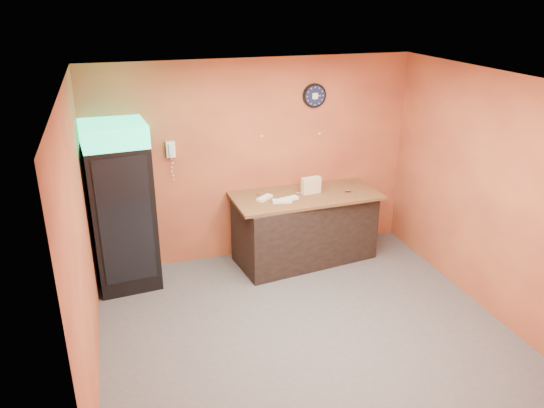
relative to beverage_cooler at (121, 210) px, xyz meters
name	(u,v)px	position (x,y,z in m)	size (l,w,h in m)	color
floor	(303,326)	(1.85, -1.60, -1.05)	(4.50, 4.50, 0.00)	#47474C
back_wall	(255,161)	(1.85, 0.40, 0.35)	(4.50, 0.02, 2.80)	#C36637
left_wall	(81,243)	(-0.40, -1.60, 0.35)	(0.02, 4.00, 2.80)	#C36637
right_wall	(485,193)	(4.10, -1.60, 0.35)	(0.02, 4.00, 2.80)	#C36637
ceiling	(309,80)	(1.85, -1.60, 1.75)	(4.50, 4.00, 0.02)	white
beverage_cooler	(121,210)	(0.00, 0.00, 0.00)	(0.82, 0.83, 2.15)	black
prep_counter	(305,228)	(2.46, -0.03, -0.58)	(1.91, 0.85, 0.95)	black
wall_clock	(314,96)	(2.70, 0.37, 1.21)	(0.33, 0.06, 0.33)	black
wall_phone	(171,150)	(0.70, 0.34, 0.63)	(0.12, 0.10, 0.21)	white
butcher_paper	(306,195)	(2.46, -0.03, -0.08)	(2.02, 0.94, 0.04)	brown
sub_roll_stack	(311,185)	(2.54, -0.01, 0.06)	(0.28, 0.13, 0.23)	beige
wrapped_sandwich_left	(282,201)	(2.05, -0.22, -0.04)	(0.25, 0.10, 0.04)	white
wrapped_sandwich_mid	(289,199)	(2.17, -0.17, -0.04)	(0.25, 0.10, 0.04)	white
wrapped_sandwich_right	(265,198)	(1.86, -0.05, -0.04)	(0.25, 0.10, 0.04)	white
kitchen_tool	(305,191)	(2.47, 0.02, -0.03)	(0.05, 0.05, 0.05)	silver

